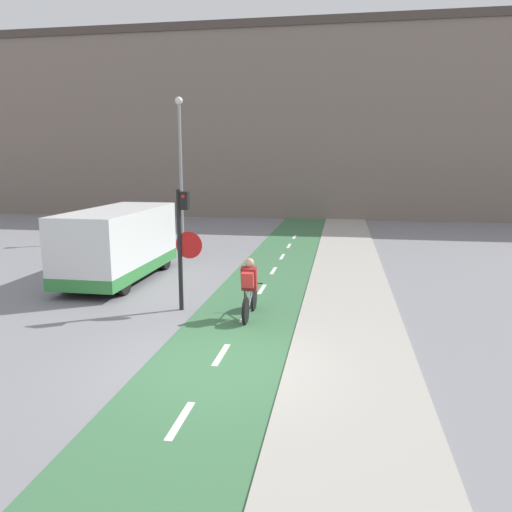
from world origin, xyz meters
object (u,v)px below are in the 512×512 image
Objects in this scene: cyclist_near at (249,289)px; van at (119,245)px; street_lamp_far at (180,153)px; traffic_light_pole at (183,236)px.

cyclist_near is 5.65m from van.
cyclist_near is (5.42, -11.60, -3.32)m from street_lamp_far.
cyclist_near is 0.33× the size of van.
cyclist_near is at bearing -11.18° from traffic_light_pole.
street_lamp_far is 13.23m from cyclist_near.
street_lamp_far reaches higher than van.
van is at bearing -85.21° from street_lamp_far.
traffic_light_pole reaches higher than van.
traffic_light_pole is 12.05m from street_lamp_far.
cyclist_near is at bearing -64.97° from street_lamp_far.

